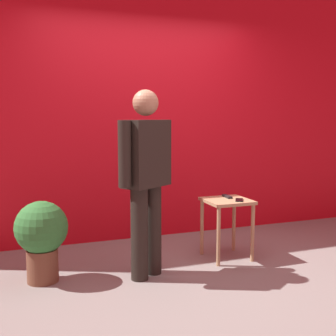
# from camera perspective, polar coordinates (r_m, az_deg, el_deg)

# --- Properties ---
(ground_plane) EXTENTS (12.00, 12.00, 0.00)m
(ground_plane) POSITION_cam_1_polar(r_m,az_deg,el_deg) (3.76, 4.47, -14.79)
(ground_plane) COLOR gray
(back_wall_red) EXTENTS (5.78, 0.12, 3.19)m
(back_wall_red) POSITION_cam_1_polar(r_m,az_deg,el_deg) (4.93, -3.00, 9.30)
(back_wall_red) COLOR red
(back_wall_red) RESTS_ON ground_plane
(standing_person) EXTENTS (0.59, 0.43, 1.60)m
(standing_person) POSITION_cam_1_polar(r_m,az_deg,el_deg) (3.66, -2.93, -0.78)
(standing_person) COLOR black
(standing_person) RESTS_ON ground_plane
(side_table) EXTENTS (0.42, 0.42, 0.58)m
(side_table) POSITION_cam_1_polar(r_m,az_deg,el_deg) (4.25, 7.79, -5.66)
(side_table) COLOR tan
(side_table) RESTS_ON ground_plane
(cell_phone) EXTENTS (0.13, 0.16, 0.01)m
(cell_phone) POSITION_cam_1_polar(r_m,az_deg,el_deg) (4.19, 9.39, -4.19)
(cell_phone) COLOR black
(cell_phone) RESTS_ON side_table
(tv_remote) EXTENTS (0.06, 0.17, 0.02)m
(tv_remote) POSITION_cam_1_polar(r_m,az_deg,el_deg) (4.33, 7.81, -3.74)
(tv_remote) COLOR black
(tv_remote) RESTS_ON side_table
(potted_plant) EXTENTS (0.44, 0.44, 0.69)m
(potted_plant) POSITION_cam_1_polar(r_m,az_deg,el_deg) (3.78, -16.36, -8.40)
(potted_plant) COLOR brown
(potted_plant) RESTS_ON ground_plane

